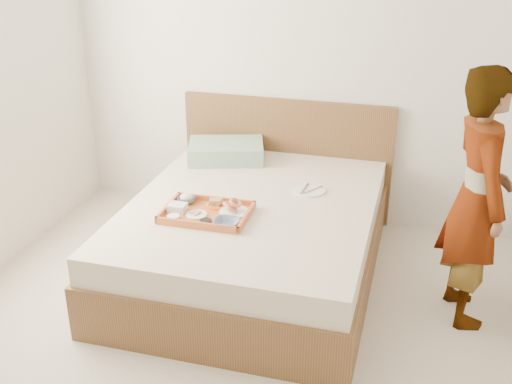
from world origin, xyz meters
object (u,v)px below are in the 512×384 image
object	(u,v)px
tray	(207,212)
person	(477,199)
dinner_plate	(309,190)
bed	(253,238)

from	to	relation	value
tray	person	distance (m)	1.60
person	dinner_plate	bearing A→B (deg)	55.24
bed	person	world-z (taller)	person
bed	person	distance (m)	1.45
dinner_plate	bed	bearing A→B (deg)	-140.12
bed	tray	xyz separation A→B (m)	(-0.22, -0.27, 0.29)
dinner_plate	person	world-z (taller)	person
tray	dinner_plate	bearing A→B (deg)	44.50
bed	tray	distance (m)	0.45
dinner_plate	person	distance (m)	1.12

